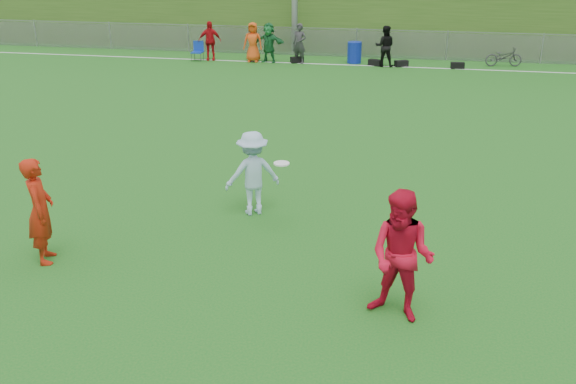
% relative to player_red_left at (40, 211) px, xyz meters
% --- Properties ---
extents(ground, '(120.00, 120.00, 0.00)m').
position_rel_player_red_left_xyz_m(ground, '(3.22, 0.77, -0.91)').
color(ground, '#135E1B').
rests_on(ground, ground).
extents(sideline_far, '(60.00, 0.10, 0.01)m').
position_rel_player_red_left_xyz_m(sideline_far, '(3.22, 18.77, -0.91)').
color(sideline_far, white).
rests_on(sideline_far, ground).
extents(fence, '(58.00, 0.06, 1.30)m').
position_rel_player_red_left_xyz_m(fence, '(3.22, 20.77, -0.27)').
color(fence, gray).
rests_on(fence, ground).
extents(berm, '(120.00, 18.00, 3.00)m').
position_rel_player_red_left_xyz_m(berm, '(3.22, 31.77, 0.59)').
color(berm, '#254914').
rests_on(berm, ground).
extents(spectator_row, '(8.62, 0.83, 1.69)m').
position_rel_player_red_left_xyz_m(spectator_row, '(0.25, 18.77, -0.07)').
color(spectator_row, '#B80C13').
rests_on(spectator_row, ground).
extents(gear_bags, '(7.40, 0.52, 0.26)m').
position_rel_player_red_left_xyz_m(gear_bags, '(4.51, 18.87, -0.78)').
color(gear_bags, black).
rests_on(gear_bags, ground).
extents(player_red_left, '(0.67, 0.79, 1.83)m').
position_rel_player_red_left_xyz_m(player_red_left, '(0.00, 0.00, 0.00)').
color(player_red_left, '#AB1F0B').
rests_on(player_red_left, ground).
extents(player_red_center, '(1.14, 1.01, 1.95)m').
position_rel_player_red_left_xyz_m(player_red_center, '(5.92, -0.61, 0.06)').
color(player_red_center, red).
rests_on(player_red_center, ground).
extents(player_blue, '(1.25, 1.07, 1.68)m').
position_rel_player_red_left_xyz_m(player_blue, '(2.96, 2.63, -0.07)').
color(player_blue, '#9FC4DC').
rests_on(player_blue, ground).
extents(frisbee, '(0.29, 0.29, 0.03)m').
position_rel_player_red_left_xyz_m(frisbee, '(3.71, 1.79, 0.47)').
color(frisbee, white).
rests_on(frisbee, ground).
extents(recycling_bin, '(0.78, 0.78, 0.90)m').
position_rel_player_red_left_xyz_m(recycling_bin, '(3.29, 19.33, -0.46)').
color(recycling_bin, '#0E2298').
rests_on(recycling_bin, ground).
extents(camp_chair, '(0.47, 0.48, 0.85)m').
position_rel_player_red_left_xyz_m(camp_chair, '(-3.57, 18.50, -0.66)').
color(camp_chair, '#0F33AB').
rests_on(camp_chair, ground).
extents(bicycle, '(1.60, 0.80, 0.80)m').
position_rel_player_red_left_xyz_m(bicycle, '(9.56, 19.77, -0.51)').
color(bicycle, '#2E2E30').
rests_on(bicycle, ground).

